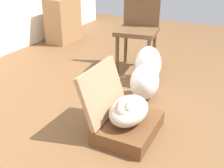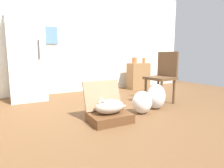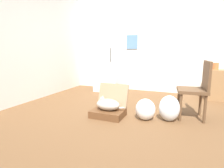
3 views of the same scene
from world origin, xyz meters
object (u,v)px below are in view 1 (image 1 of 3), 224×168
Objects in this scene: suitcase_base at (128,127)px; chair at (139,25)px; plastic_bag_white at (145,82)px; side_table at (63,20)px; plastic_bag_clear at (148,65)px; cat at (128,110)px.

chair is (1.39, 0.48, 0.47)m from suitcase_base.
suitcase_base is 0.64m from plastic_bag_white.
chair is (-0.54, -1.51, 0.19)m from side_table.
chair is (0.39, 0.28, 0.32)m from plastic_bag_clear.
plastic_bag_clear is 0.58m from chair.
plastic_bag_white is 0.92m from chair.
cat is (-0.01, 0.00, 0.16)m from suitcase_base.
plastic_bag_white reaches higher than suitcase_base.
suitcase_base is 1.31× the size of plastic_bag_clear.
plastic_bag_clear is at bearing 15.16° from plastic_bag_white.
side_table is 0.72× the size of chair.
side_table reaches higher than suitcase_base.
side_table is at bearing 152.15° from chair.
cat is 1.40× the size of plastic_bag_white.
suitcase_base is 1.02m from plastic_bag_clear.
plastic_bag_white is (0.63, 0.10, -0.04)m from cat.
plastic_bag_white is at bearing -71.56° from chair.
suitcase_base is at bearing -170.59° from plastic_bag_white.
chair is at bearing 26.50° from plastic_bag_white.
suitcase_base is 1.56× the size of plastic_bag_white.
suitcase_base is at bearing -168.43° from plastic_bag_clear.
side_table is (1.94, 1.99, 0.13)m from cat.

